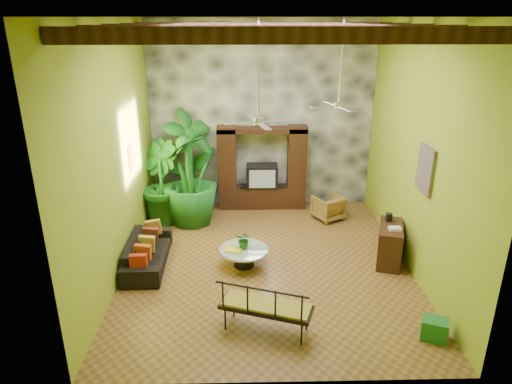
{
  "coord_description": "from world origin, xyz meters",
  "views": [
    {
      "loc": [
        -0.45,
        -8.73,
        5.0
      ],
      "look_at": [
        -0.23,
        0.2,
        1.57
      ],
      "focal_mm": 32.0,
      "sensor_mm": 36.0,
      "label": 1
    }
  ],
  "objects_px": {
    "wicker_armchair": "(328,207)",
    "coffee_table": "(244,255)",
    "sofa": "(147,252)",
    "ceiling_fan_front": "(259,110)",
    "tall_plant_c": "(190,177)",
    "green_bin": "(434,329)",
    "entertainment_center": "(262,174)",
    "tall_plant_b": "(159,183)",
    "side_console": "(390,244)",
    "iron_bench": "(266,306)",
    "ceiling_fan_back": "(339,96)",
    "tall_plant_a": "(191,162)"
  },
  "relations": [
    {
      "from": "coffee_table",
      "to": "tall_plant_b",
      "type": "bearing_deg",
      "value": 132.58
    },
    {
      "from": "entertainment_center",
      "to": "green_bin",
      "type": "relative_size",
      "value": 5.81
    },
    {
      "from": "wicker_armchair",
      "to": "coffee_table",
      "type": "relative_size",
      "value": 0.67
    },
    {
      "from": "tall_plant_b",
      "to": "green_bin",
      "type": "relative_size",
      "value": 5.14
    },
    {
      "from": "ceiling_fan_front",
      "to": "ceiling_fan_back",
      "type": "distance_m",
      "value": 2.41
    },
    {
      "from": "ceiling_fan_front",
      "to": "green_bin",
      "type": "xyz_separation_m",
      "value": [
        2.85,
        -2.18,
        -3.22
      ]
    },
    {
      "from": "tall_plant_c",
      "to": "iron_bench",
      "type": "relative_size",
      "value": 1.52
    },
    {
      "from": "entertainment_center",
      "to": "ceiling_fan_back",
      "type": "relative_size",
      "value": 1.29
    },
    {
      "from": "wicker_armchair",
      "to": "green_bin",
      "type": "distance_m",
      "value": 4.94
    },
    {
      "from": "sofa",
      "to": "wicker_armchair",
      "type": "xyz_separation_m",
      "value": [
        4.29,
        2.29,
        0.02
      ]
    },
    {
      "from": "tall_plant_c",
      "to": "tall_plant_a",
      "type": "bearing_deg",
      "value": 93.41
    },
    {
      "from": "sofa",
      "to": "coffee_table",
      "type": "xyz_separation_m",
      "value": [
        2.06,
        -0.1,
        -0.04
      ]
    },
    {
      "from": "ceiling_fan_front",
      "to": "side_console",
      "type": "distance_m",
      "value": 4.14
    },
    {
      "from": "ceiling_fan_back",
      "to": "tall_plant_b",
      "type": "xyz_separation_m",
      "value": [
        -4.25,
        1.01,
        -2.34
      ]
    },
    {
      "from": "sofa",
      "to": "coffee_table",
      "type": "height_order",
      "value": "sofa"
    },
    {
      "from": "tall_plant_c",
      "to": "green_bin",
      "type": "relative_size",
      "value": 6.02
    },
    {
      "from": "iron_bench",
      "to": "entertainment_center",
      "type": "bearing_deg",
      "value": 107.73
    },
    {
      "from": "entertainment_center",
      "to": "iron_bench",
      "type": "height_order",
      "value": "entertainment_center"
    },
    {
      "from": "entertainment_center",
      "to": "tall_plant_b",
      "type": "height_order",
      "value": "entertainment_center"
    },
    {
      "from": "tall_plant_b",
      "to": "side_console",
      "type": "height_order",
      "value": "tall_plant_b"
    },
    {
      "from": "tall_plant_b",
      "to": "iron_bench",
      "type": "xyz_separation_m",
      "value": [
        2.53,
        -4.58,
        -0.53
      ]
    },
    {
      "from": "entertainment_center",
      "to": "side_console",
      "type": "height_order",
      "value": "entertainment_center"
    },
    {
      "from": "ceiling_fan_front",
      "to": "green_bin",
      "type": "height_order",
      "value": "ceiling_fan_front"
    },
    {
      "from": "ceiling_fan_front",
      "to": "sofa",
      "type": "relative_size",
      "value": 0.91
    },
    {
      "from": "side_console",
      "to": "coffee_table",
      "type": "bearing_deg",
      "value": -160.81
    },
    {
      "from": "sofa",
      "to": "tall_plant_a",
      "type": "relative_size",
      "value": 0.73
    },
    {
      "from": "entertainment_center",
      "to": "iron_bench",
      "type": "bearing_deg",
      "value": -91.27
    },
    {
      "from": "ceiling_fan_front",
      "to": "sofa",
      "type": "bearing_deg",
      "value": 171.06
    },
    {
      "from": "green_bin",
      "to": "wicker_armchair",
      "type": "bearing_deg",
      "value": 100.79
    },
    {
      "from": "iron_bench",
      "to": "side_console",
      "type": "height_order",
      "value": "iron_bench"
    },
    {
      "from": "tall_plant_b",
      "to": "coffee_table",
      "type": "bearing_deg",
      "value": -47.42
    },
    {
      "from": "tall_plant_c",
      "to": "green_bin",
      "type": "xyz_separation_m",
      "value": [
        4.49,
        -4.71,
        -1.06
      ]
    },
    {
      "from": "entertainment_center",
      "to": "tall_plant_b",
      "type": "bearing_deg",
      "value": -160.72
    },
    {
      "from": "ceiling_fan_front",
      "to": "tall_plant_c",
      "type": "height_order",
      "value": "ceiling_fan_front"
    },
    {
      "from": "wicker_armchair",
      "to": "coffee_table",
      "type": "xyz_separation_m",
      "value": [
        -2.23,
        -2.4,
        -0.06
      ]
    },
    {
      "from": "ceiling_fan_front",
      "to": "iron_bench",
      "type": "bearing_deg",
      "value": -87.74
    },
    {
      "from": "green_bin",
      "to": "tall_plant_a",
      "type": "bearing_deg",
      "value": 129.5
    },
    {
      "from": "coffee_table",
      "to": "green_bin",
      "type": "distance_m",
      "value": 3.99
    },
    {
      "from": "side_console",
      "to": "tall_plant_b",
      "type": "bearing_deg",
      "value": 174.47
    },
    {
      "from": "tall_plant_c",
      "to": "side_console",
      "type": "distance_m",
      "value": 5.05
    },
    {
      "from": "entertainment_center",
      "to": "ceiling_fan_front",
      "type": "distance_m",
      "value": 4.3
    },
    {
      "from": "tall_plant_a",
      "to": "tall_plant_c",
      "type": "height_order",
      "value": "tall_plant_a"
    },
    {
      "from": "tall_plant_c",
      "to": "iron_bench",
      "type": "bearing_deg",
      "value": -69.06
    },
    {
      "from": "entertainment_center",
      "to": "green_bin",
      "type": "bearing_deg",
      "value": -65.14
    },
    {
      "from": "iron_bench",
      "to": "green_bin",
      "type": "height_order",
      "value": "iron_bench"
    },
    {
      "from": "side_console",
      "to": "ceiling_fan_back",
      "type": "bearing_deg",
      "value": 147.87
    },
    {
      "from": "tall_plant_a",
      "to": "side_console",
      "type": "xyz_separation_m",
      "value": [
        4.54,
        -2.95,
        -0.97
      ]
    },
    {
      "from": "coffee_table",
      "to": "ceiling_fan_front",
      "type": "bearing_deg",
      "value": -42.01
    },
    {
      "from": "entertainment_center",
      "to": "ceiling_fan_back",
      "type": "distance_m",
      "value": 3.5
    },
    {
      "from": "wicker_armchair",
      "to": "tall_plant_a",
      "type": "relative_size",
      "value": 0.25
    }
  ]
}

